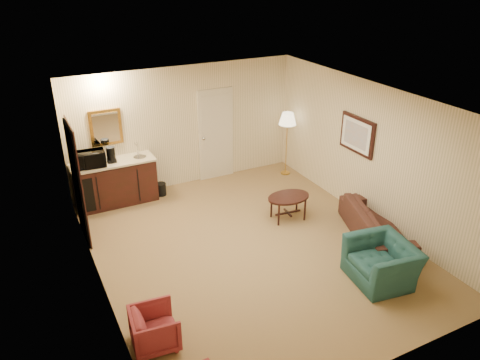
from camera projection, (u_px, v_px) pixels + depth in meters
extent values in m
plane|color=olive|center=(251.00, 248.00, 8.10)|extent=(6.00, 6.00, 0.00)
cube|color=beige|center=(185.00, 127.00, 9.96)|extent=(5.00, 0.02, 2.60)
cube|color=beige|center=(94.00, 215.00, 6.52)|extent=(0.02, 6.00, 2.60)
cube|color=beige|center=(371.00, 154.00, 8.57)|extent=(0.02, 6.00, 2.60)
cube|color=white|center=(252.00, 102.00, 6.99)|extent=(5.00, 6.00, 0.02)
cube|color=beige|center=(216.00, 134.00, 10.34)|extent=(0.82, 0.06, 2.05)
cube|color=black|center=(78.00, 184.00, 8.01)|extent=(0.06, 0.98, 2.10)
cube|color=gold|center=(106.00, 127.00, 9.16)|extent=(0.62, 0.04, 0.72)
cube|color=black|center=(357.00, 135.00, 8.77)|extent=(0.06, 0.90, 0.70)
cube|color=#351211|center=(115.00, 182.00, 9.42)|extent=(1.64, 0.58, 0.92)
imported|color=black|center=(377.00, 219.00, 8.26)|extent=(1.17, 1.98, 0.75)
imported|color=#1D4849|center=(383.00, 256.00, 7.13)|extent=(0.77, 1.07, 0.87)
imported|color=#97313D|center=(155.00, 327.00, 5.95)|extent=(0.60, 0.63, 0.59)
cube|color=black|center=(288.00, 207.00, 8.93)|extent=(0.90, 0.66, 0.48)
cube|color=gold|center=(286.00, 144.00, 10.62)|extent=(0.46, 0.46, 1.47)
cylinder|color=black|center=(161.00, 189.00, 9.88)|extent=(0.24, 0.24, 0.27)
imported|color=black|center=(90.00, 157.00, 8.93)|extent=(0.56, 0.34, 0.37)
cylinder|color=black|center=(111.00, 155.00, 9.13)|extent=(0.20, 0.20, 0.32)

